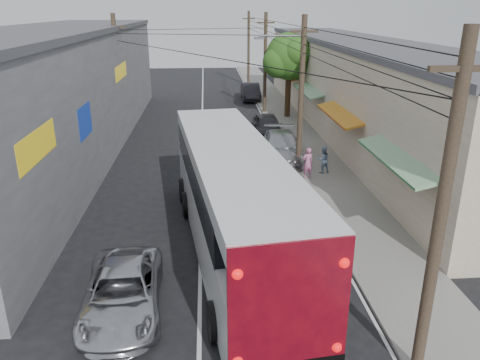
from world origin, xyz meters
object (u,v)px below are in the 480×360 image
object	(u,v)px
jeepney	(123,292)
parked_suv	(282,147)
parked_car_mid	(267,126)
parked_car_far	(251,92)
coach_bus	(233,199)
pedestrian_far	(323,160)
pedestrian_near	(308,163)

from	to	relation	value
jeepney	parked_suv	size ratio (longest dim) A/B	0.88
parked_car_mid	parked_car_far	world-z (taller)	parked_car_far
parked_suv	parked_car_far	size ratio (longest dim) A/B	1.13
coach_bus	pedestrian_far	distance (m)	9.45
parked_car_mid	pedestrian_far	size ratio (longest dim) A/B	3.18
pedestrian_near	parked_suv	bearing A→B (deg)	-93.43
parked_car_mid	jeepney	bearing A→B (deg)	-110.43
parked_car_mid	pedestrian_far	bearing A→B (deg)	-77.62
coach_bus	jeepney	world-z (taller)	coach_bus
parked_car_mid	parked_car_far	distance (m)	13.84
parked_car_far	pedestrian_near	size ratio (longest dim) A/B	2.99
pedestrian_near	coach_bus	bearing A→B (deg)	42.68
coach_bus	pedestrian_far	xyz separation A→B (m)	(5.18, 7.81, -1.16)
pedestrian_near	pedestrian_far	distance (m)	1.20
parked_car_far	parked_car_mid	bearing A→B (deg)	-90.25
coach_bus	parked_car_far	size ratio (longest dim) A/B	2.87
coach_bus	parked_car_mid	world-z (taller)	coach_bus
coach_bus	parked_suv	bearing A→B (deg)	64.85
coach_bus	pedestrian_far	size ratio (longest dim) A/B	9.57
parked_car_mid	pedestrian_near	distance (m)	8.64
jeepney	parked_car_mid	bearing A→B (deg)	67.52
coach_bus	jeepney	size ratio (longest dim) A/B	2.90
jeepney	pedestrian_near	distance (m)	13.01
parked_suv	parked_car_far	world-z (taller)	parked_car_far
parked_suv	parked_car_mid	xyz separation A→B (m)	(-0.16, 5.18, -0.01)
jeepney	coach_bus	bearing A→B (deg)	42.47
coach_bus	pedestrian_far	bearing A→B (deg)	49.28
jeepney	parked_suv	xyz separation A→B (m)	(6.78, 13.98, 0.13)
parked_car_far	coach_bus	bearing A→B (deg)	-96.18
parked_car_far	pedestrian_far	size ratio (longest dim) A/B	3.33
parked_car_mid	pedestrian_far	world-z (taller)	same
jeepney	pedestrian_far	world-z (taller)	pedestrian_far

